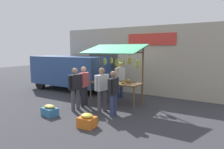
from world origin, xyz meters
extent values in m
plane|color=#38383D|center=(0.00, 0.00, 0.00)|extent=(40.00, 40.00, 0.00)
cube|color=#B2A893|center=(0.00, -2.20, 1.70)|extent=(9.00, 0.25, 3.40)
cube|color=red|center=(-0.76, -2.06, 2.75)|extent=(2.40, 0.06, 0.56)
cube|color=#47474C|center=(2.05, -2.07, 1.10)|extent=(1.90, 0.04, 2.10)
cube|color=brown|center=(0.00, 0.00, 0.85)|extent=(2.20, 0.90, 0.05)
cylinder|color=brown|center=(1.04, 0.39, 0.41)|extent=(0.06, 0.06, 0.83)
cylinder|color=brown|center=(-1.04, 0.39, 0.41)|extent=(0.06, 0.06, 0.83)
cylinder|color=brown|center=(1.04, -0.39, 0.41)|extent=(0.06, 0.06, 0.83)
cylinder|color=brown|center=(-1.04, -0.39, 0.41)|extent=(0.06, 0.06, 0.83)
cylinder|color=brown|center=(1.06, -0.40, 1.18)|extent=(0.07, 0.07, 2.35)
cylinder|color=brown|center=(-1.06, -0.40, 1.18)|extent=(0.07, 0.07, 2.35)
cylinder|color=brown|center=(0.00, -0.40, 2.15)|extent=(2.12, 0.06, 0.06)
cube|color=#23724C|center=(0.00, 0.15, 2.30)|extent=(2.50, 1.46, 0.39)
cylinder|color=brown|center=(-0.82, -0.40, 2.00)|extent=(0.01, 0.01, 0.30)
ellipsoid|color=#B2CC4C|center=(-0.82, -0.40, 1.67)|extent=(0.18, 0.22, 0.37)
cylinder|color=brown|center=(-0.46, -0.38, 2.04)|extent=(0.01, 0.01, 0.21)
ellipsoid|color=gold|center=(-0.46, -0.38, 1.78)|extent=(0.19, 0.16, 0.31)
cylinder|color=brown|center=(-0.18, -0.37, 2.03)|extent=(0.01, 0.01, 0.24)
ellipsoid|color=#B2CC4C|center=(-0.18, -0.37, 1.73)|extent=(0.20, 0.20, 0.36)
cylinder|color=brown|center=(0.16, -0.38, 2.01)|extent=(0.01, 0.01, 0.28)
ellipsoid|color=#B2CC4C|center=(0.16, -0.38, 1.69)|extent=(0.24, 0.24, 0.36)
cylinder|color=brown|center=(0.46, -0.40, 2.04)|extent=(0.01, 0.01, 0.23)
ellipsoid|color=gold|center=(0.46, -0.40, 1.78)|extent=(0.20, 0.20, 0.29)
cylinder|color=brown|center=(0.80, -0.40, 2.01)|extent=(0.01, 0.01, 0.28)
ellipsoid|color=#B2CC4C|center=(0.80, -0.40, 1.71)|extent=(0.20, 0.19, 0.31)
sphere|color=#729E4C|center=(0.52, 0.07, 0.98)|extent=(0.20, 0.20, 0.20)
ellipsoid|color=gold|center=(-0.42, 0.12, 0.93)|extent=(0.22, 0.21, 0.10)
ellipsoid|color=orange|center=(-0.43, -0.31, 0.95)|extent=(0.23, 0.26, 0.14)
cylinder|color=navy|center=(0.20, -0.89, 0.42)|extent=(0.14, 0.14, 0.84)
cylinder|color=navy|center=(0.22, -0.61, 0.42)|extent=(0.14, 0.14, 0.84)
cube|color=silver|center=(0.21, -0.75, 1.14)|extent=(0.25, 0.52, 0.60)
cylinder|color=silver|center=(0.19, -1.06, 1.17)|extent=(0.09, 0.09, 0.55)
cylinder|color=silver|center=(0.23, -0.44, 1.17)|extent=(0.09, 0.09, 0.55)
sphere|color=tan|center=(0.21, -0.75, 1.59)|extent=(0.23, 0.23, 0.23)
cylinder|color=beige|center=(0.21, -0.75, 1.66)|extent=(0.44, 0.44, 0.02)
cylinder|color=#4C4C51|center=(-0.20, 1.49, 0.40)|extent=(0.14, 0.14, 0.80)
cylinder|color=#4C4C51|center=(-0.25, 1.23, 0.40)|extent=(0.14, 0.14, 0.80)
cube|color=silver|center=(-0.22, 1.36, 1.09)|extent=(0.31, 0.52, 0.57)
cylinder|color=silver|center=(-0.16, 1.66, 1.11)|extent=(0.09, 0.09, 0.52)
cylinder|color=silver|center=(-0.28, 1.07, 1.11)|extent=(0.09, 0.09, 0.52)
sphere|color=#8C664C|center=(-0.22, 1.36, 1.51)|extent=(0.22, 0.22, 0.22)
cylinder|color=#4C4C51|center=(0.76, 1.83, 0.40)|extent=(0.14, 0.14, 0.79)
cylinder|color=#4C4C51|center=(0.75, 1.57, 0.40)|extent=(0.14, 0.14, 0.79)
cube|color=black|center=(0.76, 1.70, 1.07)|extent=(0.23, 0.48, 0.56)
cylinder|color=black|center=(0.76, 2.00, 1.09)|extent=(0.09, 0.09, 0.52)
cylinder|color=black|center=(0.75, 1.40, 1.09)|extent=(0.09, 0.09, 0.52)
sphere|color=#A87A5B|center=(0.76, 1.70, 1.49)|extent=(0.22, 0.22, 0.22)
cylinder|color=navy|center=(-0.83, 1.66, 0.39)|extent=(0.14, 0.14, 0.77)
cylinder|color=navy|center=(-0.79, 1.41, 0.39)|extent=(0.14, 0.14, 0.77)
cube|color=black|center=(-0.81, 1.54, 1.04)|extent=(0.29, 0.49, 0.55)
cylinder|color=black|center=(-0.85, 1.83, 1.07)|extent=(0.09, 0.09, 0.50)
cylinder|color=black|center=(-0.77, 1.25, 1.07)|extent=(0.09, 0.09, 0.50)
sphere|color=#8C664C|center=(-0.81, 1.54, 1.45)|extent=(0.21, 0.21, 0.21)
cylinder|color=#232328|center=(0.81, 1.23, 0.40)|extent=(0.14, 0.14, 0.79)
cylinder|color=#232328|center=(0.85, 0.97, 0.40)|extent=(0.14, 0.14, 0.79)
cube|color=#BF4C51|center=(0.83, 1.10, 1.07)|extent=(0.28, 0.50, 0.56)
cylinder|color=#BF4C51|center=(0.79, 1.40, 1.09)|extent=(0.09, 0.09, 0.52)
cylinder|color=#BF4C51|center=(0.87, 0.81, 1.09)|extent=(0.09, 0.09, 0.52)
sphere|color=tan|center=(0.83, 1.10, 1.49)|extent=(0.22, 0.22, 0.22)
cube|color=#2D4C84|center=(3.61, -1.05, 1.10)|extent=(4.41, 1.87, 1.55)
cube|color=black|center=(4.93, -1.04, 1.38)|extent=(1.42, 1.82, 0.68)
cylinder|color=black|center=(5.10, -0.21, 0.33)|extent=(0.66, 0.18, 0.66)
cylinder|color=black|center=(5.11, -1.87, 0.33)|extent=(0.66, 0.18, 0.66)
cylinder|color=black|center=(2.11, -0.22, 0.33)|extent=(0.66, 0.18, 0.66)
cylinder|color=black|center=(2.12, -1.89, 0.33)|extent=(0.66, 0.18, 0.66)
cube|color=teal|center=(1.08, 2.67, 0.14)|extent=(0.63, 0.48, 0.27)
ellipsoid|color=gold|center=(1.08, 2.67, 0.32)|extent=(0.43, 0.29, 0.12)
cube|color=#D1661E|center=(-0.67, 2.81, 0.15)|extent=(0.52, 0.43, 0.30)
ellipsoid|color=yellow|center=(-0.67, 2.81, 0.35)|extent=(0.37, 0.31, 0.12)
camera|label=1|loc=(-4.28, 7.29, 2.31)|focal=32.28mm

